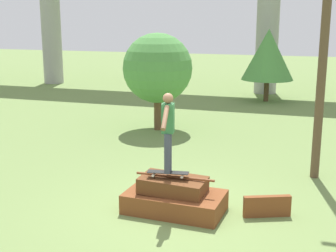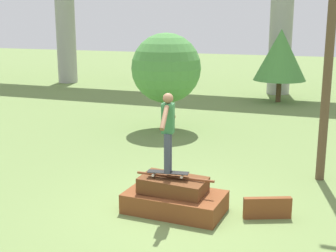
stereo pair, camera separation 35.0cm
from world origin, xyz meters
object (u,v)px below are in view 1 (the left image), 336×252
Objects in this scene: skateboard at (168,173)px; tree_behind_right at (268,55)px; skater at (168,127)px; tree_behind_left at (157,68)px.

tree_behind_right reaches higher than skateboard.
tree_behind_right is at bearing 88.10° from skater.
tree_behind_left is 7.33m from tree_behind_right.
skateboard is 0.53× the size of skater.
tree_behind_left reaches higher than skateboard.
tree_behind_left is 1.00× the size of tree_behind_right.
skater is at bearing -18.43° from skateboard.
skater reaches higher than skateboard.
tree_behind_left is at bearing -113.13° from tree_behind_right.
skater is at bearing -91.90° from tree_behind_right.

